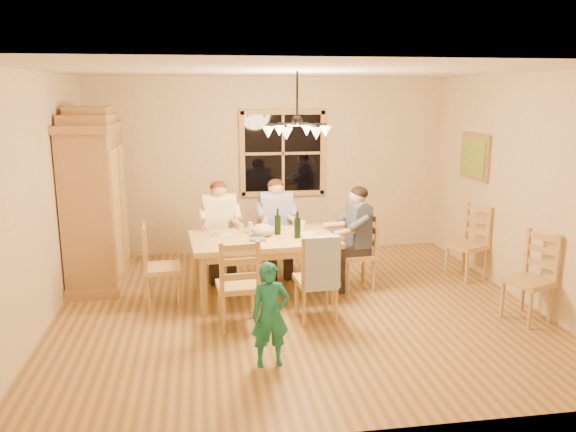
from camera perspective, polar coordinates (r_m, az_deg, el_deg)
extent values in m
plane|color=brown|center=(6.68, 0.86, -9.28)|extent=(5.50, 5.50, 0.00)
cube|color=white|center=(6.21, 0.94, 14.54)|extent=(5.50, 5.00, 0.02)
cube|color=beige|center=(8.75, -1.85, 5.09)|extent=(5.50, 0.02, 2.70)
cube|color=beige|center=(6.45, -23.97, 1.33)|extent=(0.02, 5.00, 2.70)
cube|color=beige|center=(7.28, 22.78, 2.60)|extent=(0.02, 5.00, 2.70)
cube|color=black|center=(8.73, -0.54, 6.40)|extent=(1.20, 0.03, 1.20)
cube|color=#A68449|center=(8.71, -0.52, 6.39)|extent=(1.30, 0.06, 1.30)
cube|color=#9C7743|center=(8.27, 18.45, 5.77)|extent=(0.04, 0.78, 0.64)
cube|color=#1E6B2D|center=(8.26, 18.26, 5.77)|extent=(0.02, 0.68, 0.54)
cylinder|color=black|center=(6.20, 0.94, 12.09)|extent=(0.02, 0.02, 0.53)
sphere|color=black|center=(6.21, 0.93, 9.65)|extent=(0.12, 0.12, 0.12)
cylinder|color=black|center=(6.24, 2.39, 9.28)|extent=(0.34, 0.02, 0.02)
cone|color=#FFB259|center=(6.28, 3.83, 8.55)|extent=(0.13, 0.13, 0.12)
cylinder|color=black|center=(6.36, 1.43, 9.35)|extent=(0.19, 0.31, 0.02)
cone|color=#FFB259|center=(6.52, 1.91, 8.72)|extent=(0.13, 0.13, 0.12)
cylinder|color=black|center=(6.34, -0.01, 9.34)|extent=(0.19, 0.31, 0.02)
cone|color=#FFB259|center=(6.47, -0.91, 8.70)|extent=(0.13, 0.13, 0.12)
cylinder|color=black|center=(6.19, -0.55, 9.27)|extent=(0.34, 0.02, 0.02)
cone|color=#FFB259|center=(6.17, -2.04, 8.51)|extent=(0.13, 0.13, 0.12)
cylinder|color=black|center=(6.06, 0.39, 9.20)|extent=(0.19, 0.31, 0.02)
cone|color=#FFB259|center=(5.92, -0.16, 8.34)|extent=(0.13, 0.13, 0.12)
cylinder|color=black|center=(6.09, 1.90, 9.21)|extent=(0.19, 0.31, 0.02)
cone|color=#FFB259|center=(5.98, 2.90, 8.37)|extent=(0.13, 0.13, 0.12)
cube|color=#9C7743|center=(7.68, -18.99, 0.72)|extent=(0.60, 1.30, 2.00)
cube|color=#9C7743|center=(7.55, -19.56, 8.54)|extent=(0.66, 1.40, 0.10)
cube|color=#9C7743|center=(7.55, -19.61, 9.29)|extent=(0.58, 1.00, 0.12)
cube|color=#9C7743|center=(7.54, -19.67, 10.05)|extent=(0.52, 0.55, 0.10)
cube|color=#A68449|center=(7.31, -17.04, 0.28)|extent=(0.03, 0.55, 1.60)
cube|color=#A68449|center=(7.96, -16.39, 1.28)|extent=(0.03, 0.55, 1.60)
cube|color=#9C7743|center=(7.92, -18.51, -5.95)|extent=(0.66, 1.40, 0.12)
cube|color=tan|center=(6.81, -2.55, -2.38)|extent=(1.81, 1.19, 0.06)
cube|color=#A68449|center=(6.84, -2.54, -3.03)|extent=(1.65, 1.03, 0.10)
cylinder|color=#A68449|center=(6.42, -8.57, -7.01)|extent=(0.09, 0.09, 0.70)
cylinder|color=#A68449|center=(6.71, 4.67, -6.05)|extent=(0.09, 0.09, 0.70)
cylinder|color=#A68449|center=(7.24, -9.16, -4.77)|extent=(0.09, 0.09, 0.70)
cylinder|color=#A68449|center=(7.49, 2.65, -4.02)|extent=(0.09, 0.09, 0.70)
cube|color=#A68449|center=(7.61, -6.90, -3.06)|extent=(0.47, 0.45, 0.06)
cube|color=#A68449|center=(7.54, -6.96, -1.08)|extent=(0.38, 0.08, 0.54)
cube|color=#A68449|center=(7.73, -1.21, -2.72)|extent=(0.47, 0.45, 0.06)
cube|color=#A68449|center=(7.66, -1.22, -0.77)|extent=(0.38, 0.08, 0.54)
cube|color=#A68449|center=(6.06, -5.12, -7.12)|extent=(0.47, 0.45, 0.06)
cube|color=#A68449|center=(5.97, -5.17, -4.68)|extent=(0.38, 0.08, 0.54)
cube|color=#A68449|center=(6.23, 2.85, -6.53)|extent=(0.47, 0.45, 0.06)
cube|color=#A68449|center=(6.15, 2.88, -4.15)|extent=(0.38, 0.08, 0.54)
cube|color=#A68449|center=(6.78, -12.61, -5.22)|extent=(0.45, 0.47, 0.06)
cube|color=#A68449|center=(6.71, -12.72, -3.02)|extent=(0.08, 0.38, 0.54)
cube|color=#A68449|center=(7.20, 6.95, -3.95)|extent=(0.45, 0.47, 0.06)
cube|color=#A68449|center=(7.13, 7.01, -1.87)|extent=(0.08, 0.38, 0.54)
cube|color=#EEEAB8|center=(7.51, -6.98, -0.19)|extent=(0.42, 0.25, 0.52)
cube|color=#262328|center=(7.59, -6.92, -2.47)|extent=(0.41, 0.45, 0.14)
sphere|color=tan|center=(7.44, -7.06, 2.67)|extent=(0.21, 0.21, 0.21)
ellipsoid|color=#592614|center=(7.44, -7.07, 2.89)|extent=(0.22, 0.22, 0.17)
cube|color=#38529C|center=(7.63, -1.22, 0.10)|extent=(0.42, 0.25, 0.52)
cube|color=#262328|center=(7.71, -1.21, -2.15)|extent=(0.41, 0.45, 0.14)
sphere|color=tan|center=(7.56, -1.24, 2.92)|extent=(0.21, 0.21, 0.21)
ellipsoid|color=#381E11|center=(7.56, -1.24, 3.14)|extent=(0.22, 0.22, 0.17)
cube|color=#3A445D|center=(7.10, 7.03, -0.93)|extent=(0.25, 0.42, 0.52)
cube|color=#262328|center=(7.18, 6.97, -3.34)|extent=(0.45, 0.41, 0.14)
sphere|color=tan|center=(7.03, 7.12, 2.08)|extent=(0.21, 0.21, 0.21)
ellipsoid|color=black|center=(7.02, 7.12, 2.32)|extent=(0.22, 0.22, 0.17)
cube|color=#9BB1D2|center=(5.98, 3.39, -4.84)|extent=(0.39, 0.13, 0.58)
cylinder|color=black|center=(6.88, -1.05, -0.56)|extent=(0.08, 0.08, 0.33)
cylinder|color=black|center=(6.71, 0.96, -0.89)|extent=(0.08, 0.08, 0.33)
cylinder|color=white|center=(6.98, -6.81, -1.77)|extent=(0.26, 0.26, 0.02)
cylinder|color=white|center=(7.13, -0.42, -1.37)|extent=(0.26, 0.26, 0.02)
cylinder|color=white|center=(6.93, 2.50, -1.80)|extent=(0.26, 0.26, 0.02)
cylinder|color=silver|center=(6.97, -3.84, -1.22)|extent=(0.06, 0.06, 0.14)
cylinder|color=silver|center=(7.06, 1.52, -1.02)|extent=(0.06, 0.06, 0.14)
ellipsoid|color=tan|center=(6.63, 2.11, -2.04)|extent=(0.20, 0.20, 0.11)
cube|color=slate|center=(6.64, -3.11, -2.38)|extent=(0.19, 0.15, 0.03)
ellipsoid|color=tan|center=(6.82, -2.62, -1.44)|extent=(0.28, 0.22, 0.15)
imported|color=#186F5B|center=(5.20, -1.81, -9.99)|extent=(0.38, 0.27, 0.98)
cube|color=#A68449|center=(6.72, 23.22, -6.13)|extent=(0.55, 0.56, 0.06)
cube|color=#A68449|center=(6.64, 23.42, -3.92)|extent=(0.18, 0.37, 0.54)
cube|color=#A68449|center=(7.95, 17.67, -2.89)|extent=(0.55, 0.57, 0.06)
cube|color=#A68449|center=(7.88, 17.80, -1.00)|extent=(0.19, 0.37, 0.54)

